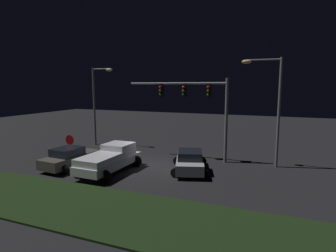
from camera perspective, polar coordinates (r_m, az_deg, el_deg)
The scene contains 9 objects.
ground_plane at distance 21.66m, azimuth -4.11°, elevation -7.76°, with size 80.00×80.00×0.00m, color black.
grass_median at distance 15.30m, azimuth -17.85°, elevation -14.83°, with size 23.92×4.96×0.10m, color black.
pickup_truck at distance 20.09m, azimuth -11.49°, elevation -6.22°, with size 2.93×5.44×1.80m.
car_sedan at distance 21.87m, azimuth -19.17°, elevation -6.04°, with size 2.71×4.53×1.51m.
car_sedan_far at distance 19.85m, azimuth 4.41°, elevation -7.03°, with size 3.30×4.74×1.51m.
traffic_signal_gantry at distance 22.54m, azimuth 5.59°, elevation 5.48°, with size 8.32×0.56×6.50m.
street_lamp_left at distance 28.82m, azimuth -13.94°, elevation 5.73°, with size 2.31×0.44×7.67m.
street_lamp_right at distance 21.74m, azimuth 19.97°, elevation 5.26°, with size 2.84×0.44×7.90m.
stop_sign at distance 22.78m, azimuth -19.11°, elevation -3.37°, with size 0.76×0.08×2.23m.
Camera 1 is at (9.22, -18.69, 5.90)m, focal length 30.30 mm.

